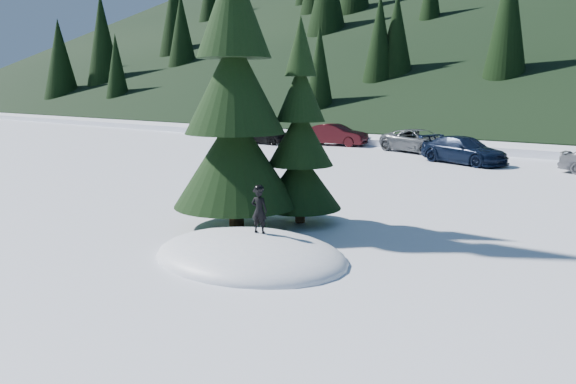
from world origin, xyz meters
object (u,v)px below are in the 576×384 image
Objects in this scene: spruce_short at (300,144)px; car_0 at (263,133)px; child_skier at (259,211)px; car_1 at (336,135)px; car_3 at (464,150)px; car_2 at (419,141)px; spruce_tall at (235,97)px.

car_0 is at bearing 134.80° from spruce_short.
car_0 is (-17.04, 18.86, -0.27)m from child_skier.
car_0 is at bearing 103.48° from car_1.
car_1 is 0.93× the size of car_3.
child_skier reaches higher than car_2.
spruce_tall is 2.11m from spruce_short.
child_skier is 0.24× the size of car_0.
car_0 reaches higher than car_2.
car_3 is (-1.57, 14.59, -1.45)m from spruce_short.
spruce_tall is 19.69m from car_2.
spruce_short is (1.00, 1.40, -1.22)m from spruce_tall.
spruce_short reaches higher than car_1.
car_2 is at bearing -90.91° from child_skier.
spruce_short is 1.32× the size of car_0.
car_2 is at bearing -104.63° from car_1.
car_3 is (9.89, -3.39, -0.03)m from car_1.
car_3 is (-0.57, 15.99, -2.67)m from spruce_tall.
spruce_tall is 3.53m from child_skier.
car_0 is at bearing 116.09° from car_2.
car_0 is (-15.86, 15.97, -1.41)m from spruce_short.
car_3 is at bearing -119.96° from car_1.
spruce_short is at bearing -158.52° from car_1.
car_2 is at bearing -82.85° from car_0.
spruce_tall reaches higher than spruce_short.
car_1 is (-12.64, 20.86, -0.29)m from child_skier.
car_0 reaches higher than car_1.
spruce_tall reaches higher than car_2.
car_3 is (14.29, -1.38, -0.05)m from car_0.
spruce_tall is 22.18m from car_1.
spruce_tall is 23.01m from car_0.
child_skier is (1.18, -2.88, -1.14)m from spruce_short.
car_3 is at bearing -97.26° from car_0.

